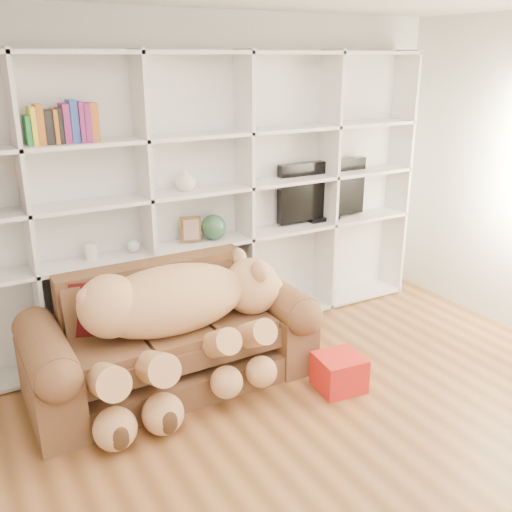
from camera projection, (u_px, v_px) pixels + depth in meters
floor at (373, 498)px, 3.20m from camera, size 5.00×5.00×0.00m
wall_back at (187, 181)px, 4.80m from camera, size 5.00×0.02×2.70m
bookshelf at (166, 192)px, 4.59m from camera, size 4.43×0.35×2.40m
sofa at (171, 343)px, 4.24m from camera, size 2.07×0.89×0.87m
teddy_bear at (178, 316)px, 4.00m from camera, size 1.67×0.88×0.97m
throw_pillow at (101, 310)px, 4.04m from camera, size 0.46×0.35×0.42m
gift_box at (339, 372)px, 4.21m from camera, size 0.37×0.35×0.27m
tv at (322, 191)px, 5.36m from camera, size 0.95×0.18×0.56m
picture_frame at (191, 229)px, 4.73m from camera, size 0.18×0.07×0.22m
green_vase at (214, 227)px, 4.83m from camera, size 0.22×0.22×0.22m
figurine_tall at (89, 251)px, 4.35m from camera, size 0.09×0.09×0.14m
figurine_short at (92, 251)px, 4.36m from camera, size 0.10×0.10×0.13m
snow_globe at (134, 246)px, 4.52m from camera, size 0.10×0.10×0.10m
shelf_vase at (186, 180)px, 4.58m from camera, size 0.20×0.20×0.18m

